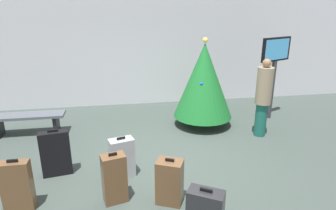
# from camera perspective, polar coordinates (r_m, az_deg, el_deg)

# --- Properties ---
(ground_plane) EXTENTS (16.00, 16.00, 0.00)m
(ground_plane) POSITION_cam_1_polar(r_m,az_deg,el_deg) (5.30, -0.62, -12.06)
(ground_plane) COLOR #38423D
(back_wall) EXTENTS (16.00, 0.20, 3.40)m
(back_wall) POSITION_cam_1_polar(r_m,az_deg,el_deg) (8.45, -4.87, 11.60)
(back_wall) COLOR silver
(back_wall) RESTS_ON ground_plane
(holiday_tree) EXTENTS (1.41, 1.41, 2.12)m
(holiday_tree) POSITION_cam_1_polar(r_m,az_deg,el_deg) (6.77, 7.18, 4.90)
(holiday_tree) COLOR #4C3319
(holiday_tree) RESTS_ON ground_plane
(flight_info_kiosk) EXTENTS (0.95, 0.51, 2.08)m
(flight_info_kiosk) POSITION_cam_1_polar(r_m,az_deg,el_deg) (7.62, 20.70, 8.18)
(flight_info_kiosk) COLOR #333338
(flight_info_kiosk) RESTS_ON ground_plane
(waiting_bench) EXTENTS (1.63, 0.44, 0.48)m
(waiting_bench) POSITION_cam_1_polar(r_m,az_deg,el_deg) (7.14, -26.45, -2.59)
(waiting_bench) COLOR #4C5159
(waiting_bench) RESTS_ON ground_plane
(traveller_0) EXTENTS (0.47, 0.47, 1.74)m
(traveller_0) POSITION_cam_1_polar(r_m,az_deg,el_deg) (6.51, 18.60, 1.65)
(traveller_0) COLOR #19594C
(traveller_0) RESTS_ON ground_plane
(suitcase_0) EXTENTS (0.45, 0.40, 0.71)m
(suitcase_0) POSITION_cam_1_polar(r_m,az_deg,el_deg) (4.24, 0.34, -15.19)
(suitcase_0) COLOR brown
(suitcase_0) RESTS_ON ground_plane
(suitcase_1) EXTENTS (0.40, 0.18, 0.79)m
(suitcase_1) POSITION_cam_1_polar(r_m,az_deg,el_deg) (4.60, -28.07, -14.17)
(suitcase_1) COLOR brown
(suitcase_1) RESTS_ON ground_plane
(suitcase_2) EXTENTS (0.45, 0.32, 0.72)m
(suitcase_2) POSITION_cam_1_polar(r_m,az_deg,el_deg) (4.90, -9.22, -10.45)
(suitcase_2) COLOR #9EA0A5
(suitcase_2) RESTS_ON ground_plane
(suitcase_3) EXTENTS (0.52, 0.44, 0.58)m
(suitcase_3) POSITION_cam_1_polar(r_m,az_deg,el_deg) (3.89, 7.50, -20.13)
(suitcase_3) COLOR #232326
(suitcase_3) RESTS_ON ground_plane
(suitcase_4) EXTENTS (0.50, 0.26, 0.83)m
(suitcase_4) POSITION_cam_1_polar(r_m,az_deg,el_deg) (5.22, -21.64, -9.01)
(suitcase_4) COLOR black
(suitcase_4) RESTS_ON ground_plane
(suitcase_5) EXTENTS (0.38, 0.30, 0.79)m
(suitcase_5) POSITION_cam_1_polar(r_m,az_deg,el_deg) (4.31, -10.74, -14.32)
(suitcase_5) COLOR brown
(suitcase_5) RESTS_ON ground_plane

